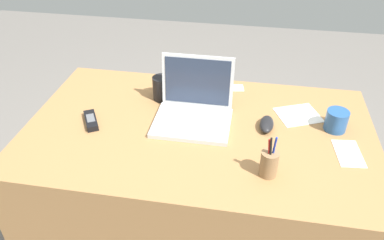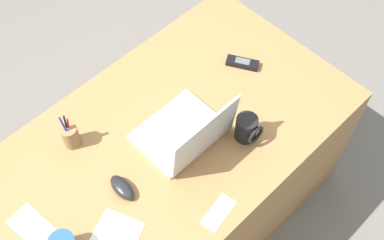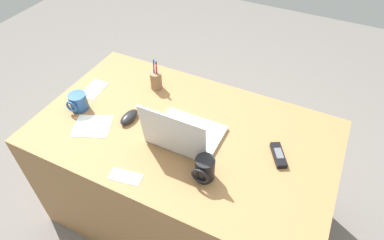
{
  "view_description": "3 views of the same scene",
  "coord_description": "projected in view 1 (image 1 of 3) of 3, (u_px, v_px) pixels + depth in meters",
  "views": [
    {
      "loc": [
        0.19,
        -1.22,
        1.61
      ],
      "look_at": [
        -0.02,
        -0.02,
        0.76
      ],
      "focal_mm": 35.35,
      "sensor_mm": 36.0,
      "label": 1
    },
    {
      "loc": [
        0.62,
        0.75,
        2.3
      ],
      "look_at": [
        -0.06,
        0.06,
        0.81
      ],
      "focal_mm": 46.83,
      "sensor_mm": 36.0,
      "label": 2
    },
    {
      "loc": [
        -0.51,
        0.95,
        1.81
      ],
      "look_at": [
        -0.04,
        -0.0,
        0.79
      ],
      "focal_mm": 30.66,
      "sensor_mm": 36.0,
      "label": 3
    }
  ],
  "objects": [
    {
      "name": "ground_plane",
      "position": [
        197.0,
        238.0,
        1.94
      ],
      "size": [
        6.0,
        6.0,
        0.0
      ],
      "primitive_type": "plane",
      "color": "slate"
    },
    {
      "name": "coffee_mug_white",
      "position": [
        162.0,
        88.0,
        1.69
      ],
      "size": [
        0.08,
        0.09,
        0.11
      ],
      "color": "black",
      "rests_on": "desk"
    },
    {
      "name": "desk",
      "position": [
        198.0,
        190.0,
        1.74
      ],
      "size": [
        1.41,
        0.83,
        0.7
      ],
      "primitive_type": "cube",
      "color": "#9E7042",
      "rests_on": "ground"
    },
    {
      "name": "paper_note_right",
      "position": [
        348.0,
        153.0,
        1.4
      ],
      "size": [
        0.11,
        0.16,
        0.0
      ],
      "primitive_type": "cube",
      "rotation": [
        0.0,
        0.0,
        0.1
      ],
      "color": "white",
      "rests_on": "desk"
    },
    {
      "name": "coffee_mug_tall",
      "position": [
        336.0,
        120.0,
        1.5
      ],
      "size": [
        0.09,
        0.1,
        0.09
      ],
      "color": "#26518C",
      "rests_on": "desk"
    },
    {
      "name": "computer_mouse",
      "position": [
        267.0,
        124.0,
        1.52
      ],
      "size": [
        0.06,
        0.12,
        0.04
      ],
      "primitive_type": "ellipsoid",
      "rotation": [
        0.0,
        0.0,
        -0.06
      ],
      "color": "black",
      "rests_on": "desk"
    },
    {
      "name": "paper_note_left",
      "position": [
        229.0,
        88.0,
        1.79
      ],
      "size": [
        0.14,
        0.08,
        0.0
      ],
      "primitive_type": "cube",
      "rotation": [
        0.0,
        0.0,
        0.17
      ],
      "color": "white",
      "rests_on": "desk"
    },
    {
      "name": "pen_holder",
      "position": [
        269.0,
        163.0,
        1.28
      ],
      "size": [
        0.06,
        0.06,
        0.17
      ],
      "color": "olive",
      "rests_on": "desk"
    },
    {
      "name": "cordless_phone",
      "position": [
        91.0,
        120.0,
        1.56
      ],
      "size": [
        0.1,
        0.14,
        0.03
      ],
      "color": "black",
      "rests_on": "desk"
    },
    {
      "name": "paper_note_near_laptop",
      "position": [
        298.0,
        115.0,
        1.61
      ],
      "size": [
        0.22,
        0.2,
        0.0
      ],
      "primitive_type": "cube",
      "rotation": [
        0.0,
        0.0,
        0.4
      ],
      "color": "white",
      "rests_on": "desk"
    },
    {
      "name": "laptop",
      "position": [
        194.0,
        109.0,
        1.56
      ],
      "size": [
        0.31,
        0.27,
        0.24
      ],
      "color": "silver",
      "rests_on": "desk"
    }
  ]
}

